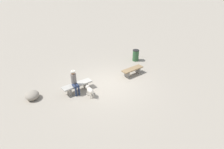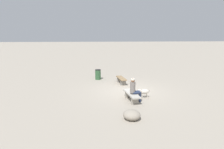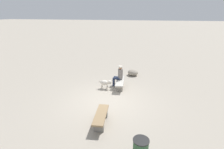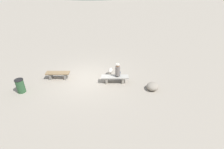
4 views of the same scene
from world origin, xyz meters
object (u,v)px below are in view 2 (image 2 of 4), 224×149
Objects in this scene: bench_left at (121,79)px; bench_right at (131,95)px; seated_person at (134,89)px; trash_bin at (98,75)px; boulder at (132,115)px; dog at (144,92)px.

bench_left is 0.89× the size of bench_right.
seated_person is (0.16, 0.12, 0.42)m from bench_right.
trash_bin is at bearing -169.47° from bench_right.
boulder is (2.13, -0.61, -0.53)m from seated_person.
trash_bin reaches higher than boulder.
seated_person reaches higher than boulder.
seated_person is (3.89, 0.08, 0.43)m from bench_left.
trash_bin is (-5.42, -1.78, -0.33)m from seated_person.
trash_bin is at bearing -139.08° from bench_left.
seated_person is 0.95m from dog.
trash_bin reaches higher than bench_left.
dog is at bearing 108.36° from bench_right.
bench_left is 6.04m from boulder.
bench_right is 2.10× the size of trash_bin.
bench_right is (3.72, -0.04, 0.01)m from bench_left.
seated_person is 2.28m from boulder.
boulder is (7.56, 1.17, -0.20)m from trash_bin.
seated_person is at bearing 164.00° from boulder.
boulder is at bearing 8.82° from trash_bin.
bench_left is 3.91m from seated_person.
seated_person reaches higher than bench_left.
seated_person is 5.72m from trash_bin.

